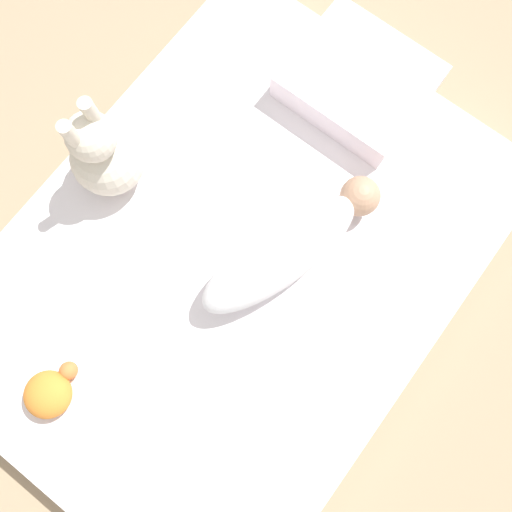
{
  "coord_description": "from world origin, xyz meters",
  "views": [
    {
      "loc": [
        -0.16,
        -0.2,
        1.4
      ],
      "look_at": [
        0.03,
        -0.05,
        0.19
      ],
      "focal_mm": 35.0,
      "sensor_mm": 36.0,
      "label": 1
    }
  ],
  "objects_px": {
    "swaddled_baby": "(287,248)",
    "pillow": "(358,81)",
    "turtle_plush": "(50,393)",
    "bunny_plush": "(104,155)"
  },
  "relations": [
    {
      "from": "pillow",
      "to": "turtle_plush",
      "type": "bearing_deg",
      "value": 173.82
    },
    {
      "from": "swaddled_baby",
      "to": "pillow",
      "type": "distance_m",
      "value": 0.51
    },
    {
      "from": "pillow",
      "to": "bunny_plush",
      "type": "xyz_separation_m",
      "value": [
        -0.59,
        0.37,
        0.08
      ]
    },
    {
      "from": "swaddled_baby",
      "to": "bunny_plush",
      "type": "height_order",
      "value": "bunny_plush"
    },
    {
      "from": "pillow",
      "to": "bunny_plush",
      "type": "relative_size",
      "value": 1.09
    },
    {
      "from": "turtle_plush",
      "to": "swaddled_baby",
      "type": "bearing_deg",
      "value": -21.63
    },
    {
      "from": "pillow",
      "to": "turtle_plush",
      "type": "distance_m",
      "value": 1.12
    },
    {
      "from": "swaddled_baby",
      "to": "turtle_plush",
      "type": "bearing_deg",
      "value": 174.86
    },
    {
      "from": "swaddled_baby",
      "to": "pillow",
      "type": "xyz_separation_m",
      "value": [
        0.49,
        0.12,
        -0.03
      ]
    },
    {
      "from": "bunny_plush",
      "to": "turtle_plush",
      "type": "distance_m",
      "value": 0.59
    }
  ]
}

